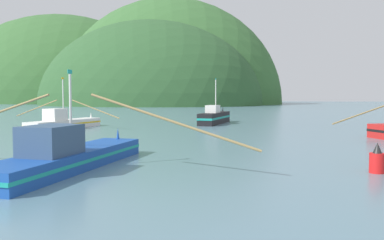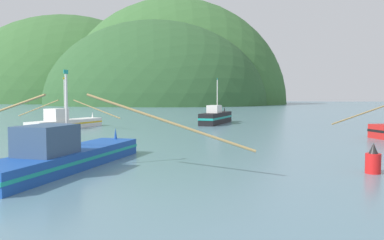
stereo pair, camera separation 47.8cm
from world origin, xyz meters
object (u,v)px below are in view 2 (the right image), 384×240
at_px(fishing_boat_black, 216,117).
at_px(fishing_boat_white, 65,122).
at_px(channel_buoy, 373,161).
at_px(fishing_boat_blue, 64,155).

bearing_deg(fishing_boat_black, fishing_boat_white, 132.90).
distance_m(fishing_boat_white, fishing_boat_black, 19.09).
bearing_deg(fishing_boat_white, channel_buoy, -116.04).
height_order(fishing_boat_white, fishing_boat_blue, fishing_boat_white).
bearing_deg(channel_buoy, fishing_boat_black, 115.11).
bearing_deg(channel_buoy, fishing_boat_blue, -167.92).
relative_size(fishing_boat_white, channel_buoy, 9.84).
distance_m(fishing_boat_blue, channel_buoy, 14.84).
relative_size(fishing_boat_white, fishing_boat_blue, 0.75).
distance_m(fishing_boat_white, fishing_boat_blue, 25.59).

